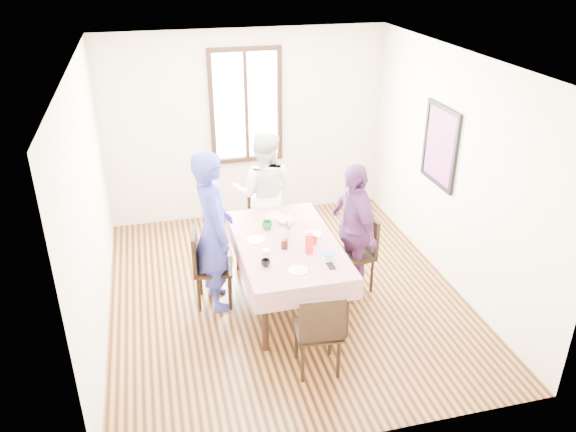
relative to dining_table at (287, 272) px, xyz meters
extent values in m
plane|color=black|center=(0.01, 0.15, -0.38)|extent=(4.50, 4.50, 0.00)
plane|color=beige|center=(0.01, 2.40, 0.98)|extent=(4.00, 0.00, 4.00)
plane|color=beige|center=(2.01, 0.15, 0.98)|extent=(0.00, 4.50, 4.50)
cube|color=black|center=(0.01, 2.38, 1.27)|extent=(1.02, 0.06, 1.62)
cube|color=white|center=(0.01, 2.39, 1.27)|extent=(0.90, 0.02, 1.50)
cube|color=red|center=(1.99, 0.45, 1.18)|extent=(0.04, 0.76, 0.96)
cube|color=black|center=(0.00, 0.00, 0.00)|extent=(0.96, 1.73, 0.75)
cube|color=#620517|center=(0.00, 0.00, 0.38)|extent=(1.08, 1.85, 0.01)
cube|color=black|center=(-0.80, 0.16, 0.08)|extent=(0.48, 0.48, 0.91)
cube|color=black|center=(0.80, 0.05, 0.08)|extent=(0.48, 0.48, 0.91)
cube|color=black|center=(0.00, 1.19, 0.08)|extent=(0.47, 0.47, 0.91)
cube|color=black|center=(0.00, -1.19, 0.08)|extent=(0.45, 0.45, 0.91)
imported|color=#33359A|center=(-0.78, 0.16, 0.54)|extent=(0.51, 0.71, 1.83)
imported|color=silver|center=(0.00, 1.17, 0.45)|extent=(0.96, 0.85, 1.65)
imported|color=#5F3069|center=(0.78, 0.05, 0.41)|extent=(0.51, 0.97, 1.58)
imported|color=black|center=(-0.33, -0.45, 0.42)|extent=(0.10, 0.10, 0.07)
imported|color=red|center=(0.28, -0.12, 0.42)|extent=(0.10, 0.10, 0.08)
imported|color=#0C7226|center=(-0.14, 0.36, 0.43)|extent=(0.13, 0.13, 0.09)
imported|color=white|center=(0.10, 0.46, 0.41)|extent=(0.21, 0.21, 0.05)
cube|color=red|center=(0.17, -0.29, 0.50)|extent=(0.07, 0.07, 0.22)
cylinder|color=white|center=(0.33, -0.49, 0.42)|extent=(0.13, 0.13, 0.06)
cylinder|color=black|center=(-0.06, -0.14, 0.44)|extent=(0.07, 0.07, 0.10)
cylinder|color=silver|center=(-0.30, -0.29, 0.44)|extent=(0.07, 0.07, 0.10)
cube|color=black|center=(0.31, -0.61, 0.39)|extent=(0.07, 0.14, 0.01)
cylinder|color=silver|center=(0.01, 0.02, 0.45)|extent=(0.07, 0.07, 0.13)
cylinder|color=white|center=(-0.32, 0.11, 0.39)|extent=(0.20, 0.20, 0.01)
cylinder|color=white|center=(0.32, 0.08, 0.39)|extent=(0.20, 0.20, 0.01)
cylinder|color=white|center=(0.00, 0.66, 0.39)|extent=(0.20, 0.20, 0.01)
cylinder|color=white|center=(-0.04, -0.62, 0.39)|extent=(0.20, 0.20, 0.01)
cylinder|color=blue|center=(0.33, -0.49, 0.46)|extent=(0.12, 0.12, 0.01)
camera|label=1|loc=(-1.32, -5.32, 3.39)|focal=35.50mm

